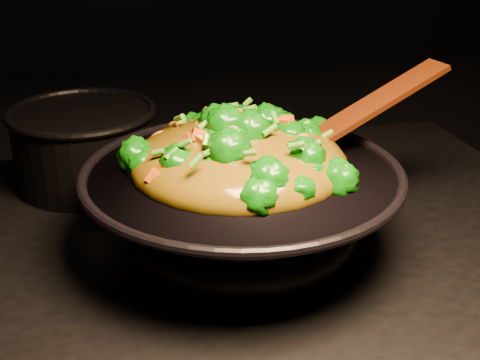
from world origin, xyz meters
name	(u,v)px	position (x,y,z in m)	size (l,w,h in m)	color
wok	(242,212)	(0.10, 0.05, 0.96)	(0.40, 0.40, 0.11)	black
stir_fry	(239,131)	(0.10, 0.07, 1.06)	(0.28, 0.28, 0.10)	#0D5F06
spatula	(357,114)	(0.27, 0.10, 1.06)	(0.29, 0.04, 0.01)	black
back_pot	(85,146)	(-0.09, 0.32, 0.96)	(0.22, 0.22, 0.13)	black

